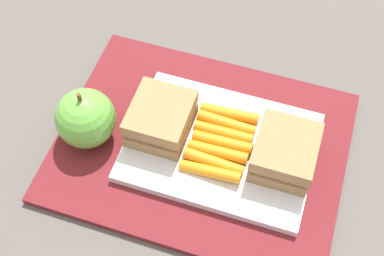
% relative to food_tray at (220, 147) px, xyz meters
% --- Properties ---
extents(ground_plane, '(2.40, 2.40, 0.00)m').
position_rel_food_tray_xyz_m(ground_plane, '(0.03, 0.00, -0.02)').
color(ground_plane, '#56514C').
extents(lunchbag_mat, '(0.36, 0.28, 0.01)m').
position_rel_food_tray_xyz_m(lunchbag_mat, '(0.03, 0.00, -0.01)').
color(lunchbag_mat, maroon).
rests_on(lunchbag_mat, ground_plane).
extents(food_tray, '(0.23, 0.17, 0.01)m').
position_rel_food_tray_xyz_m(food_tray, '(0.00, 0.00, 0.00)').
color(food_tray, white).
rests_on(food_tray, lunchbag_mat).
extents(sandwich_half_left, '(0.07, 0.08, 0.04)m').
position_rel_food_tray_xyz_m(sandwich_half_left, '(-0.08, 0.00, 0.03)').
color(sandwich_half_left, '#9E7A4C').
rests_on(sandwich_half_left, food_tray).
extents(sandwich_half_right, '(0.07, 0.08, 0.04)m').
position_rel_food_tray_xyz_m(sandwich_half_right, '(0.08, 0.00, 0.03)').
color(sandwich_half_right, '#9E7A4C').
rests_on(sandwich_half_right, food_tray).
extents(carrot_sticks_bundle, '(0.08, 0.10, 0.02)m').
position_rel_food_tray_xyz_m(carrot_sticks_bundle, '(0.00, 0.00, 0.01)').
color(carrot_sticks_bundle, orange).
rests_on(carrot_sticks_bundle, food_tray).
extents(apple, '(0.08, 0.08, 0.09)m').
position_rel_food_tray_xyz_m(apple, '(0.16, 0.03, 0.03)').
color(apple, '#66B742').
rests_on(apple, lunchbag_mat).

